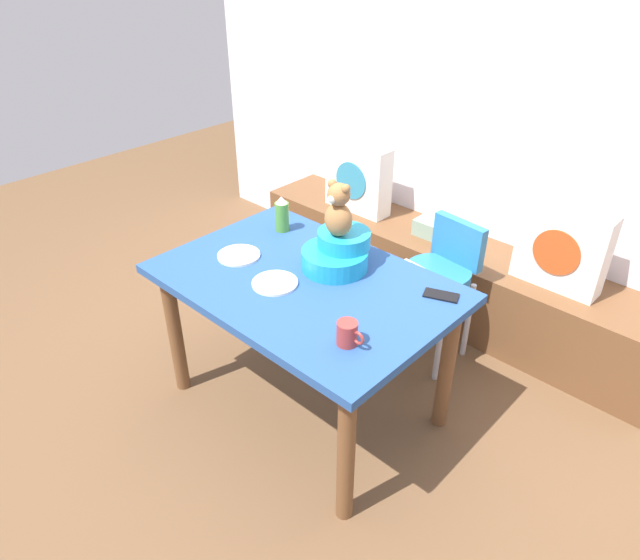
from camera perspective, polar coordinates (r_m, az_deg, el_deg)
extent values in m
plane|color=brown|center=(2.99, -1.34, -12.03)|extent=(8.00, 8.00, 0.00)
cube|color=silver|center=(3.42, 16.60, 17.77)|extent=(4.40, 0.10, 2.60)
cube|color=brown|center=(3.61, 11.95, 0.55)|extent=(2.60, 0.44, 0.46)
cube|color=white|center=(3.73, 3.81, 10.08)|extent=(0.44, 0.14, 0.44)
cylinder|color=teal|center=(3.68, 3.06, 9.77)|extent=(0.24, 0.01, 0.24)
cube|color=white|center=(3.14, 22.86, 2.99)|extent=(0.44, 0.14, 0.44)
cylinder|color=#D84C1E|center=(3.08, 22.32, 2.52)|extent=(0.24, 0.01, 0.24)
cube|color=#85A18D|center=(3.52, 11.04, 5.03)|extent=(0.20, 0.14, 0.10)
cube|color=#264C8C|center=(2.54, -1.55, -0.31)|extent=(1.30, 0.88, 0.04)
cylinder|color=brown|center=(2.94, -14.15, -5.04)|extent=(0.07, 0.07, 0.70)
cylinder|color=brown|center=(2.29, 2.59, -16.91)|extent=(0.07, 0.07, 0.70)
cylinder|color=brown|center=(3.28, -4.13, 0.25)|extent=(0.07, 0.07, 0.70)
cylinder|color=brown|center=(2.72, 12.44, -8.36)|extent=(0.07, 0.07, 0.70)
cylinder|color=#2672B2|center=(3.03, 11.52, 0.24)|extent=(0.34, 0.34, 0.10)
cube|color=#2672B2|center=(3.05, 13.54, 3.69)|extent=(0.30, 0.09, 0.24)
cube|color=white|center=(2.88, 9.36, 0.12)|extent=(0.32, 0.23, 0.02)
cylinder|color=silver|center=(3.15, 7.46, -4.14)|extent=(0.03, 0.03, 0.46)
cylinder|color=silver|center=(3.03, 11.71, -6.24)|extent=(0.03, 0.03, 0.46)
cylinder|color=silver|center=(3.34, 10.34, -2.03)|extent=(0.03, 0.03, 0.46)
cylinder|color=silver|center=(3.23, 14.42, -3.91)|extent=(0.03, 0.03, 0.46)
cylinder|color=#1C93BD|center=(2.58, 1.46, 2.07)|extent=(0.30, 0.30, 0.09)
cylinder|color=#1C93BD|center=(2.59, 2.38, 4.09)|extent=(0.24, 0.24, 0.07)
ellipsoid|color=#9B693B|center=(2.51, 1.83, 6.00)|extent=(0.13, 0.11, 0.15)
sphere|color=#9B693B|center=(2.46, 1.87, 8.45)|extent=(0.10, 0.10, 0.10)
sphere|color=beige|center=(2.43, 1.20, 8.00)|extent=(0.04, 0.04, 0.04)
sphere|color=#9B693B|center=(2.47, 1.23, 9.49)|extent=(0.04, 0.04, 0.04)
sphere|color=#9B693B|center=(2.42, 2.56, 9.02)|extent=(0.04, 0.04, 0.04)
cylinder|color=#4C8C33|center=(2.90, -3.78, 6.26)|extent=(0.07, 0.07, 0.15)
cone|color=white|center=(2.86, -3.85, 7.93)|extent=(0.06, 0.06, 0.03)
cylinder|color=#9E332D|center=(2.13, 2.70, -5.28)|extent=(0.08, 0.08, 0.09)
torus|color=#9E332D|center=(2.10, 3.78, -5.76)|extent=(0.06, 0.01, 0.06)
cylinder|color=white|center=(2.72, -8.04, 2.43)|extent=(0.20, 0.20, 0.01)
cylinder|color=white|center=(2.49, -4.49, -0.30)|extent=(0.20, 0.20, 0.01)
cube|color=black|center=(2.46, 11.89, -1.50)|extent=(0.16, 0.12, 0.01)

